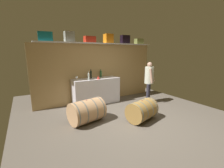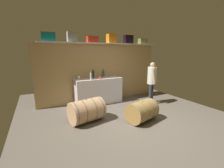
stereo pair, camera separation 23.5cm
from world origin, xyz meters
name	(u,v)px [view 2 (the right image)]	position (x,y,z in m)	size (l,w,h in m)	color
ground_plane	(126,117)	(0.00, 0.61, -0.01)	(5.97, 8.04, 0.02)	#5D554A
back_wall_panel	(101,73)	(0.00, 2.42, 1.08)	(4.77, 0.10, 2.16)	tan
high_shelf_board	(103,43)	(0.00, 2.27, 2.17)	(4.39, 0.40, 0.03)	silver
toolcase_teal	(48,37)	(-1.82, 2.27, 2.33)	(0.41, 0.25, 0.28)	#12727F
toolcase_grey	(72,37)	(-1.10, 2.27, 2.35)	(0.31, 0.22, 0.33)	gray
toolcase_red	(92,40)	(-0.39, 2.27, 2.30)	(0.38, 0.24, 0.21)	red
toolcase_orange	(111,39)	(0.35, 2.27, 2.35)	(0.30, 0.28, 0.33)	orange
toolcase_black	(128,39)	(1.10, 2.27, 2.35)	(0.35, 0.20, 0.32)	black
toolcase_olive	(143,41)	(1.81, 2.27, 2.30)	(0.34, 0.21, 0.22)	olive
work_cabinet	(99,91)	(-0.27, 2.09, 0.47)	(1.71, 0.55, 0.94)	white
wine_bottle_clear	(91,76)	(-0.60, 1.95, 1.06)	(0.07, 0.07, 0.29)	#B2C1B8
wine_bottle_green	(103,73)	(0.02, 2.28, 1.07)	(0.07, 0.07, 0.30)	#2A5C32
wine_bottle_dark	(93,74)	(-0.40, 2.24, 1.09)	(0.06, 0.06, 0.32)	black
wine_glass	(79,77)	(-0.99, 2.03, 1.04)	(0.08, 0.08, 0.15)	white
red_funnel	(100,77)	(-0.26, 1.91, 1.00)	(0.11, 0.11, 0.12)	red
wine_barrel_near	(87,111)	(-1.13, 0.80, 0.31)	(0.99, 0.78, 0.63)	tan
wine_barrel_far	(142,111)	(0.23, 0.15, 0.29)	(0.93, 0.75, 0.58)	olive
winemaker_pouring	(152,79)	(1.46, 1.20, 0.93)	(0.46, 0.43, 1.52)	#2F2D39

